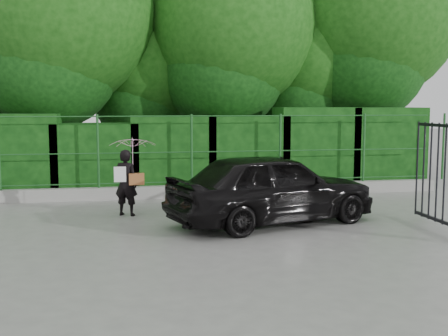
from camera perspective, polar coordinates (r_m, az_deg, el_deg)
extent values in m
plane|color=gray|center=(9.84, -2.49, -7.31)|extent=(80.00, 80.00, 0.00)
cube|color=#9E9E99|center=(14.20, -4.88, -2.42)|extent=(14.00, 0.25, 0.30)
cylinder|color=#1D5321|center=(14.04, -12.68, 1.66)|extent=(0.06, 0.06, 1.80)
cylinder|color=#1D5321|center=(14.12, -3.31, 1.84)|extent=(0.06, 0.06, 1.80)
cylinder|color=#1D5321|center=(14.56, 5.72, 1.96)|extent=(0.06, 0.06, 1.80)
cylinder|color=#1D5321|center=(15.35, 14.02, 2.03)|extent=(0.06, 0.06, 1.80)
cylinder|color=#1D5321|center=(16.42, 21.38, 2.06)|extent=(0.06, 0.06, 1.80)
cylinder|color=#1D5321|center=(14.16, -4.89, -1.42)|extent=(13.60, 0.03, 0.03)
cylinder|color=#1D5321|center=(14.08, -4.92, 1.61)|extent=(13.60, 0.03, 0.03)
cylinder|color=#1D5321|center=(14.03, -4.96, 5.27)|extent=(13.60, 0.03, 0.03)
cube|color=black|center=(15.28, -20.38, 1.24)|extent=(2.20, 1.20, 2.11)
cube|color=black|center=(15.06, -12.86, 0.93)|extent=(2.20, 1.20, 1.85)
cube|color=black|center=(15.08, -5.26, 1.43)|extent=(2.20, 1.20, 2.04)
cube|color=black|center=(15.38, 2.19, 1.54)|extent=(2.20, 1.20, 2.03)
cube|color=black|center=(15.91, 9.26, 2.03)|extent=(2.20, 1.20, 2.26)
cube|color=black|center=(16.68, 15.76, 2.06)|extent=(2.20, 1.20, 2.25)
cylinder|color=black|center=(16.76, -16.12, 5.93)|extent=(0.36, 0.36, 4.50)
sphere|color=#14470F|center=(16.96, -16.42, 15.08)|extent=(5.40, 5.40, 5.40)
cylinder|color=black|center=(18.00, -7.67, 4.16)|extent=(0.36, 0.36, 3.25)
sphere|color=#14470F|center=(18.03, -7.76, 10.36)|extent=(3.90, 3.90, 3.90)
cylinder|color=black|center=(17.28, 0.80, 5.78)|extent=(0.36, 0.36, 4.25)
sphere|color=#14470F|center=(17.43, 0.82, 14.19)|extent=(5.10, 5.10, 5.10)
cylinder|color=black|center=(18.59, 8.01, 4.61)|extent=(0.36, 0.36, 3.50)
sphere|color=#14470F|center=(18.64, 8.11, 11.07)|extent=(4.20, 4.20, 4.20)
cylinder|color=black|center=(18.93, 14.22, 6.40)|extent=(0.36, 0.36, 4.75)
sphere|color=#14470F|center=(19.14, 14.46, 14.96)|extent=(5.70, 5.70, 5.70)
cube|color=black|center=(11.30, 21.44, -5.16)|extent=(0.05, 2.00, 0.06)
cube|color=black|center=(11.09, 21.82, 3.99)|extent=(0.05, 2.00, 0.06)
cylinder|color=black|center=(11.20, 21.49, -0.60)|extent=(0.04, 0.04, 1.90)
cylinder|color=black|center=(11.42, 20.84, -0.45)|extent=(0.04, 0.04, 1.90)
cylinder|color=black|center=(11.63, 20.21, -0.30)|extent=(0.04, 0.04, 1.90)
cylinder|color=black|center=(11.85, 19.61, -0.16)|extent=(0.04, 0.04, 1.90)
cylinder|color=black|center=(12.06, 19.02, -0.03)|extent=(0.04, 0.04, 1.90)
imported|color=black|center=(11.99, -9.92, -1.47)|extent=(0.61, 0.52, 1.41)
imported|color=#F6BAD7|center=(11.98, -9.25, 0.99)|extent=(0.98, 1.00, 0.90)
cube|color=#9B5B2F|center=(11.90, -8.87, -1.11)|extent=(0.32, 0.15, 0.24)
cube|color=white|center=(11.85, -10.52, -0.64)|extent=(0.25, 0.02, 0.32)
imported|color=black|center=(11.07, 4.90, -2.01)|extent=(4.50, 2.89, 1.43)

